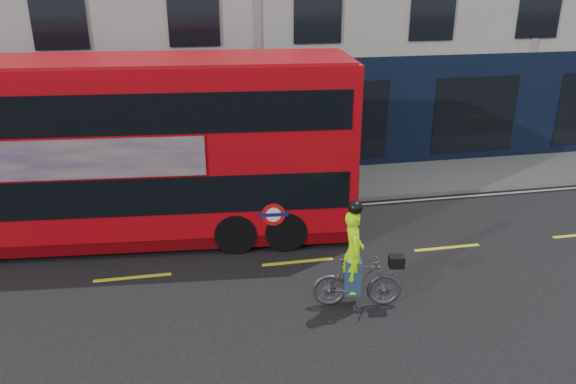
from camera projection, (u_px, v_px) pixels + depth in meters
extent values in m
plane|color=black|center=(312.00, 294.00, 12.61)|extent=(120.00, 120.00, 0.00)
cube|color=slate|center=(266.00, 188.00, 18.51)|extent=(60.00, 3.00, 0.12)
cube|color=slate|center=(274.00, 206.00, 17.14)|extent=(60.00, 0.12, 0.13)
cube|color=black|center=(259.00, 120.00, 19.14)|extent=(50.00, 0.08, 4.00)
cube|color=silver|center=(276.00, 211.00, 16.89)|extent=(58.00, 0.10, 0.01)
cube|color=#AF070F|center=(123.00, 145.00, 14.38)|extent=(11.99, 3.73, 4.24)
cube|color=#570307|center=(132.00, 225.00, 15.22)|extent=(11.99, 3.67, 0.32)
cube|color=black|center=(127.00, 179.00, 14.73)|extent=(11.52, 3.72, 0.97)
cube|color=black|center=(118.00, 102.00, 13.97)|extent=(11.52, 3.72, 0.97)
cube|color=maroon|center=(113.00, 60.00, 13.58)|extent=(11.75, 3.60, 0.09)
cube|color=black|center=(348.00, 171.00, 15.29)|extent=(0.26, 2.41, 0.97)
cube|color=black|center=(352.00, 97.00, 14.54)|extent=(0.26, 2.41, 0.97)
cube|color=tan|center=(65.00, 160.00, 12.98)|extent=(6.41, 0.62, 0.97)
cylinder|color=red|center=(273.00, 215.00, 14.04)|extent=(0.60, 0.07, 0.60)
cylinder|color=white|center=(273.00, 215.00, 14.03)|extent=(0.39, 0.05, 0.39)
cube|color=#0C1459|center=(274.00, 215.00, 14.03)|extent=(0.75, 0.09, 0.10)
cylinder|color=black|center=(281.00, 212.00, 15.53)|extent=(1.31, 2.82, 1.07)
cylinder|color=black|center=(235.00, 214.00, 15.41)|extent=(1.31, 2.82, 1.07)
imported|color=#45474A|center=(357.00, 282.00, 11.98)|extent=(1.99, 0.88, 1.16)
imported|color=#A3E906|center=(353.00, 252.00, 11.71)|extent=(0.55, 0.73, 1.82)
cube|color=black|center=(397.00, 261.00, 11.81)|extent=(0.36, 0.30, 0.25)
cube|color=navy|center=(352.00, 275.00, 11.92)|extent=(0.41, 0.48, 0.79)
sphere|color=black|center=(355.00, 208.00, 11.34)|extent=(0.29, 0.29, 0.29)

